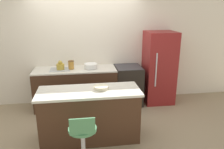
# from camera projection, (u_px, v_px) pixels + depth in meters

# --- Properties ---
(ground_plane) EXTENTS (14.00, 14.00, 0.00)m
(ground_plane) POSITION_uv_depth(u_px,v_px,m) (89.00, 112.00, 4.87)
(ground_plane) COLOR #998466
(wall_back) EXTENTS (8.00, 0.06, 2.60)m
(wall_back) POSITION_uv_depth(u_px,v_px,m) (86.00, 48.00, 5.14)
(wall_back) COLOR silver
(wall_back) RESTS_ON ground_plane
(back_counter) EXTENTS (1.83, 0.65, 0.91)m
(back_counter) POSITION_uv_depth(u_px,v_px,m) (76.00, 88.00, 5.02)
(back_counter) COLOR #422819
(back_counter) RESTS_ON ground_plane
(kitchen_island) EXTENTS (1.72, 0.67, 0.91)m
(kitchen_island) POSITION_uv_depth(u_px,v_px,m) (90.00, 115.00, 3.77)
(kitchen_island) COLOR #422819
(kitchen_island) RESTS_ON ground_plane
(oven_range) EXTENTS (0.61, 0.66, 0.91)m
(oven_range) POSITION_uv_depth(u_px,v_px,m) (128.00, 85.00, 5.19)
(oven_range) COLOR black
(oven_range) RESTS_ON ground_plane
(refrigerator) EXTENTS (0.68, 0.66, 1.70)m
(refrigerator) POSITION_uv_depth(u_px,v_px,m) (159.00, 68.00, 5.18)
(refrigerator) COLOR maroon
(refrigerator) RESTS_ON ground_plane
(stool_chair) EXTENTS (0.40, 0.40, 0.86)m
(stool_chair) POSITION_uv_depth(u_px,v_px,m) (83.00, 140.00, 3.07)
(stool_chair) COLOR #B7B7BC
(stool_chair) RESTS_ON ground_plane
(kettle) EXTENTS (0.17, 0.17, 0.20)m
(kettle) POSITION_uv_depth(u_px,v_px,m) (60.00, 66.00, 4.81)
(kettle) COLOR #B29333
(kettle) RESTS_ON back_counter
(mixing_bowl) EXTENTS (0.30, 0.30, 0.10)m
(mixing_bowl) POSITION_uv_depth(u_px,v_px,m) (91.00, 66.00, 4.91)
(mixing_bowl) COLOR white
(mixing_bowl) RESTS_ON back_counter
(canister_jar) EXTENTS (0.13, 0.13, 0.18)m
(canister_jar) POSITION_uv_depth(u_px,v_px,m) (71.00, 65.00, 4.83)
(canister_jar) COLOR #B77F33
(canister_jar) RESTS_ON back_counter
(fruit_bowl) EXTENTS (0.25, 0.25, 0.06)m
(fruit_bowl) POSITION_uv_depth(u_px,v_px,m) (101.00, 87.00, 3.69)
(fruit_bowl) COLOR beige
(fruit_bowl) RESTS_ON kitchen_island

